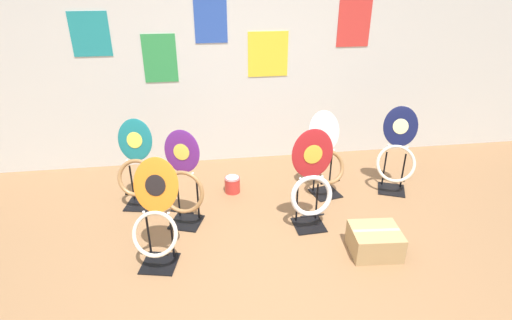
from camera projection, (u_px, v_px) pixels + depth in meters
The scene contains 10 objects.
ground_plane at pixel (277, 291), 3.01m from camera, with size 14.00×14.00×0.00m, color #8E6642.
wall_back at pixel (240, 55), 4.58m from camera, with size 8.00×0.07×2.60m.
toilet_seat_display_navy_moon at pixel (397, 154), 4.22m from camera, with size 0.47×0.45×0.91m.
toilet_seat_display_purple_note at pixel (183, 183), 3.63m from camera, with size 0.43×0.36×0.93m.
toilet_seat_display_crimson_swirl at pixel (312, 184), 3.58m from camera, with size 0.40×0.29×0.97m.
toilet_seat_display_white_plain at pixel (327, 157), 4.15m from camera, with size 0.42×0.39×0.89m.
toilet_seat_display_orange_sun at pixel (156, 219), 3.14m from camera, with size 0.43×0.41×0.88m.
toilet_seat_display_teal_sax at pixel (136, 167), 3.94m from camera, with size 0.41×0.34×0.89m.
paint_can at pixel (232, 184), 4.31m from camera, with size 0.17×0.17×0.18m.
storage_box at pixel (375, 241), 3.38m from camera, with size 0.43×0.38×0.22m.
Camera 1 is at (-0.49, -2.23, 2.20)m, focal length 28.00 mm.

